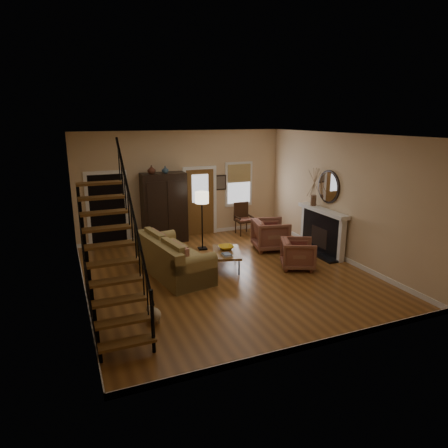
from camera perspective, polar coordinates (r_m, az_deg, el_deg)
name	(u,v)px	position (r m, az deg, el deg)	size (l,w,h in m)	color
room	(187,201)	(10.75, -5.33, 3.30)	(7.00, 7.33, 3.30)	brown
staircase	(111,239)	(7.34, -15.90, -2.02)	(0.94, 2.80, 3.20)	brown
fireplace	(323,227)	(11.41, 14.00, -0.37)	(0.33, 1.95, 2.30)	black
armoire	(164,208)	(12.08, -8.54, 2.29)	(1.30, 0.60, 2.10)	black
vase_a	(151,170)	(11.70, -10.32, 7.65)	(0.24, 0.24, 0.25)	#4C2619
vase_b	(165,170)	(11.80, -8.40, 7.69)	(0.20, 0.20, 0.21)	#334C60
sofa	(174,256)	(9.68, -7.20, -4.62)	(1.03, 2.39, 0.89)	olive
coffee_table	(226,259)	(10.06, 0.36, -5.09)	(0.66, 1.14, 0.44)	brown
bowl	(226,247)	(10.12, 0.29, -3.37)	(0.39, 0.39, 0.10)	gold
books	(227,255)	(9.67, 0.40, -4.39)	(0.21, 0.28, 0.05)	beige
armchair_left	(298,254)	(10.17, 10.53, -4.23)	(0.79, 0.81, 0.74)	maroon
armchair_right	(271,235)	(11.46, 6.67, -1.53)	(0.93, 0.95, 0.87)	maroon
floor_lamp	(202,221)	(11.29, -3.14, 0.43)	(0.38, 0.38, 1.67)	black
side_chair	(244,219)	(12.86, 2.85, 0.74)	(0.54, 0.54, 1.02)	#372111
dog	(154,315)	(7.66, -9.94, -12.70)	(0.24, 0.40, 0.29)	tan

